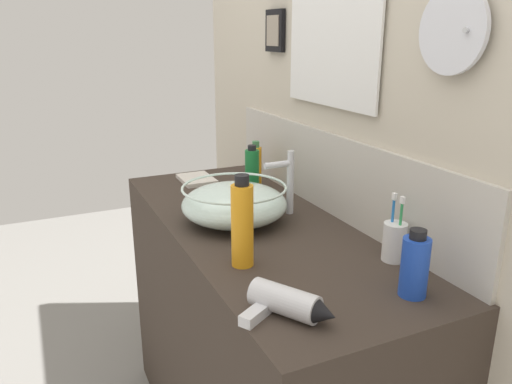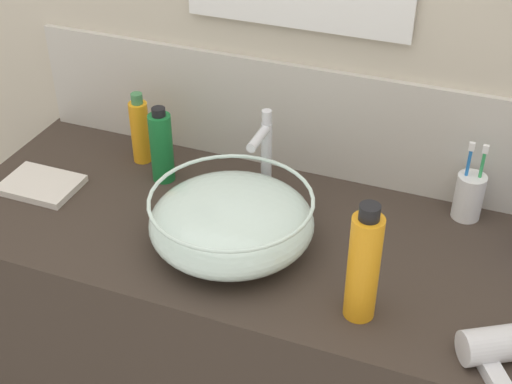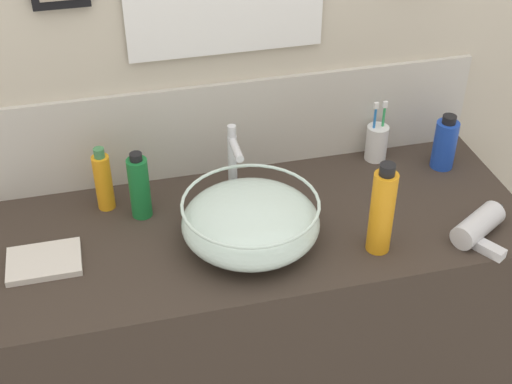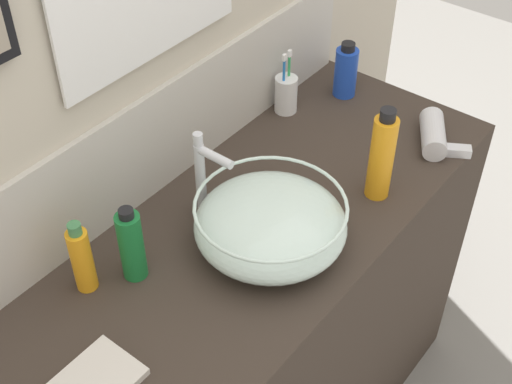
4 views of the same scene
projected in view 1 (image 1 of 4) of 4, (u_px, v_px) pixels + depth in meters
name	position (u px, v px, depth m)	size (l,w,h in m)	color
vanity_counter	(257.00, 350.00, 1.71)	(1.35, 0.54, 0.93)	#382D26
back_panel	(342.00, 127.00, 1.60)	(2.18, 0.10, 2.42)	beige
glass_bowl_sink	(234.00, 203.00, 1.56)	(0.33, 0.33, 0.12)	silver
faucet	(287.00, 179.00, 1.61)	(0.02, 0.10, 0.21)	silver
hair_drier	(289.00, 304.00, 1.04)	(0.20, 0.19, 0.06)	silver
toothbrush_cup	(394.00, 241.00, 1.30)	(0.06, 0.06, 0.18)	white
lotion_bottle	(256.00, 166.00, 1.92)	(0.04, 0.04, 0.18)	orange
shampoo_bottle	(242.00, 224.00, 1.25)	(0.06, 0.06, 0.24)	orange
soap_dispenser	(415.00, 266.00, 1.12)	(0.06, 0.06, 0.16)	blue
spray_bottle	(252.00, 171.00, 1.83)	(0.05, 0.05, 0.18)	#197233
hand_towel	(197.00, 179.00, 2.01)	(0.17, 0.12, 0.02)	silver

